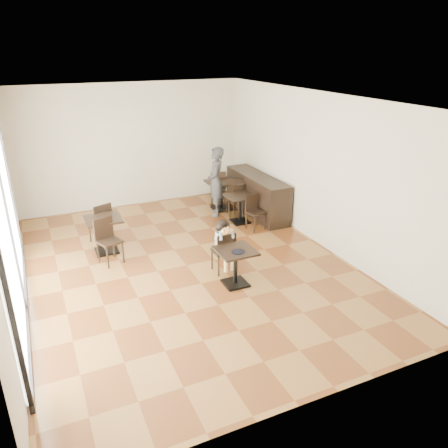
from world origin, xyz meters
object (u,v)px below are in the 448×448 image
child_table (235,267)px  chair_mid_a (235,199)px  cafe_table_mid (240,209)px  cafe_table_left (105,235)px  child (223,246)px  chair_left_a (100,223)px  child_chair (223,251)px  cafe_table_back (221,195)px  chair_back_b (236,198)px  adult_patron (216,182)px  chair_mid_b (256,213)px  chair_back_a (218,186)px  chair_left_b (110,242)px

child_table → chair_mid_a: size_ratio=0.84×
cafe_table_mid → cafe_table_left: size_ratio=0.90×
child → cafe_table_left: 2.61m
child_table → chair_left_a: bearing=123.1°
child → chair_left_a: bearing=128.9°
child_chair → cafe_table_back: size_ratio=1.10×
cafe_table_back → chair_back_b: size_ratio=0.83×
child → cafe_table_back: size_ratio=1.38×
adult_patron → chair_mid_b: 1.43m
chair_mid_b → chair_back_a: bearing=81.3°
cafe_table_left → cafe_table_back: 3.53m
adult_patron → cafe_table_left: bearing=-46.8°
child → cafe_table_mid: (1.41, 2.11, -0.18)m
child_chair → chair_left_b: (-1.89, 1.24, 0.04)m
cafe_table_left → chair_mid_a: size_ratio=0.92×
child_table → cafe_table_back: bearing=69.6°
cafe_table_mid → child_chair: bearing=-123.7°
chair_mid_b → cafe_table_mid: bearing=95.0°
child_table → child: 0.58m
child → chair_left_b: child is taller
cafe_table_back → chair_left_b: bearing=-149.8°
child_table → child_chair: 0.55m
child → cafe_table_left: child is taller
child_table → adult_patron: size_ratio=0.40×
chair_left_b → chair_mid_b: bearing=-15.1°
cafe_table_back → chair_back_b: 0.58m
cafe_table_mid → chair_mid_b: chair_mid_b is taller
child → chair_left_a: child is taller
chair_left_b → cafe_table_mid: bearing=-5.7°
child_table → child_chair: child_chair is taller
cafe_table_mid → cafe_table_back: size_ratio=0.90×
chair_back_b → chair_left_a: bearing=-152.0°
cafe_table_back → child: bearing=-113.6°
chair_back_b → chair_back_a: bearing=113.9°
chair_left_b → chair_back_a: chair_back_a is taller
chair_mid_b → child_table: bearing=-135.5°
cafe_table_mid → chair_left_b: bearing=-165.2°
child_chair → child_table: bearing=90.0°
child_chair → cafe_table_back: (1.38, 3.14, -0.04)m
cafe_table_mid → chair_back_a: chair_back_a is taller
adult_patron → child: bearing=2.8°
child → cafe_table_back: (1.38, 3.14, -0.14)m
cafe_table_mid → chair_left_a: chair_left_a is taller
adult_patron → chair_mid_a: 0.67m
child_chair → chair_mid_a: size_ratio=1.01×
child_chair → chair_mid_b: (1.55, 1.56, -0.00)m
chair_left_b → chair_back_a: bearing=15.2°
child_chair → chair_back_b: chair_back_b is taller
chair_mid_a → chair_mid_b: size_ratio=1.00×
adult_patron → chair_back_a: 1.04m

